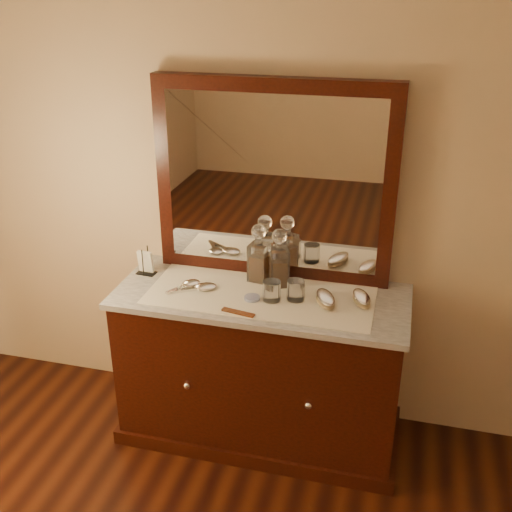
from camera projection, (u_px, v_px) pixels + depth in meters
The scene contains 18 objects.
dresser_cabinet at pixel (261, 368), 3.16m from camera, with size 1.40×0.55×0.82m, color black.
dresser_plinth at pixel (261, 425), 3.32m from camera, with size 1.46×0.59×0.08m, color black.
knob_left at pixel (187, 386), 2.96m from camera, with size 0.04×0.04×0.04m, color silver.
knob_right at pixel (308, 405), 2.83m from camera, with size 0.04×0.04×0.04m, color silver.
marble_top at pixel (261, 297), 2.99m from camera, with size 1.44×0.59×0.03m, color silver.
mirror_frame at pixel (274, 181), 2.99m from camera, with size 1.20×0.08×1.00m, color black.
mirror_glass at pixel (272, 183), 2.96m from camera, with size 1.06×0.01×0.86m, color white.
lace_runner at pixel (260, 296), 2.96m from camera, with size 1.10×0.45×0.00m, color silver.
pin_dish at pixel (252, 298), 2.92m from camera, with size 0.08×0.08×0.01m, color silver.
comb at pixel (238, 312), 2.80m from camera, with size 0.16×0.03×0.01m, color brown.
napkin_rack at pixel (146, 263), 3.16m from camera, with size 0.10×0.07×0.15m.
decanter_left at pixel (259, 259), 3.06m from camera, with size 0.11×0.11×0.30m.
decanter_right at pixel (279, 264), 3.01m from camera, with size 0.12×0.12×0.30m.
brush_near at pixel (325, 299), 2.87m from camera, with size 0.14×0.19×0.05m.
brush_far at pixel (361, 298), 2.88m from camera, with size 0.13×0.18×0.05m.
hand_mirror_outer at pixel (188, 284), 3.05m from camera, with size 0.15×0.20×0.02m.
hand_mirror_inner at pixel (202, 287), 3.01m from camera, with size 0.22×0.16×0.02m.
tumblers at pixel (284, 291), 2.90m from camera, with size 0.20×0.12×0.10m.
Camera 1 is at (0.63, -0.60, 2.27)m, focal length 42.68 mm.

